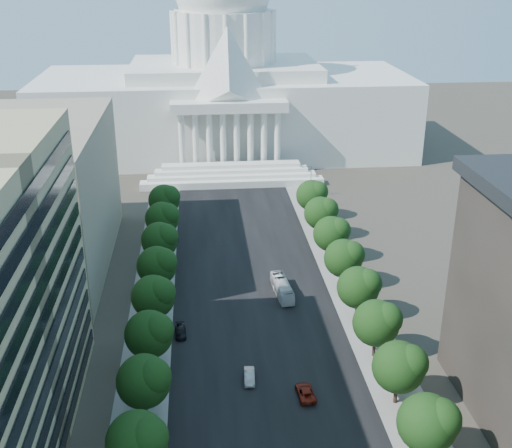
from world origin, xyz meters
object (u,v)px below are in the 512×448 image
object	(u,v)px
car_red	(305,392)
car_dark_b	(181,332)
car_silver	(249,377)
city_bus	(282,288)

from	to	relation	value
car_red	car_dark_b	xyz separation A→B (m)	(-18.66, 18.60, -0.06)
car_silver	car_dark_b	size ratio (longest dim) A/B	0.99
car_silver	car_dark_b	distance (m)	17.63
car_dark_b	city_bus	distance (m)	23.01
car_dark_b	city_bus	bearing A→B (deg)	30.04
car_dark_b	city_bus	xyz separation A→B (m)	(19.27, 12.55, 0.82)
car_red	car_dark_b	distance (m)	26.35
car_red	city_bus	distance (m)	31.16
car_silver	car_dark_b	bearing A→B (deg)	130.68
car_red	city_bus	size ratio (longest dim) A/B	0.49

